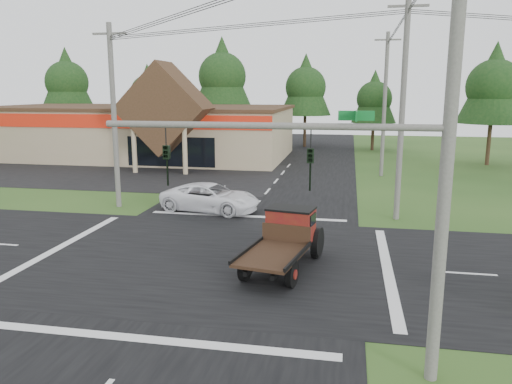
# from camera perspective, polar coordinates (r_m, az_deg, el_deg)

# --- Properties ---
(ground) EXTENTS (120.00, 120.00, 0.00)m
(ground) POSITION_cam_1_polar(r_m,az_deg,el_deg) (20.85, -4.96, -7.54)
(ground) COLOR #254518
(ground) RESTS_ON ground
(road_ns) EXTENTS (12.00, 120.00, 0.02)m
(road_ns) POSITION_cam_1_polar(r_m,az_deg,el_deg) (20.85, -4.96, -7.51)
(road_ns) COLOR black
(road_ns) RESTS_ON ground
(road_ew) EXTENTS (120.00, 12.00, 0.02)m
(road_ew) POSITION_cam_1_polar(r_m,az_deg,el_deg) (20.85, -4.96, -7.51)
(road_ew) COLOR black
(road_ew) RESTS_ON ground
(parking_apron) EXTENTS (28.00, 14.00, 0.02)m
(parking_apron) POSITION_cam_1_polar(r_m,az_deg,el_deg) (43.15, -16.23, 2.05)
(parking_apron) COLOR black
(parking_apron) RESTS_ON ground
(cvs_building) EXTENTS (30.40, 18.20, 9.19)m
(cvs_building) POSITION_cam_1_polar(r_m,az_deg,el_deg) (53.06, -12.93, 6.92)
(cvs_building) COLOR tan
(cvs_building) RESTS_ON ground
(traffic_signal_mast) EXTENTS (8.12, 0.24, 7.00)m
(traffic_signal_mast) POSITION_cam_1_polar(r_m,az_deg,el_deg) (11.72, 12.59, -0.46)
(traffic_signal_mast) COLOR #595651
(traffic_signal_mast) RESTS_ON ground
(utility_pole_nr) EXTENTS (2.00, 0.30, 11.00)m
(utility_pole_nr) POSITION_cam_1_polar(r_m,az_deg,el_deg) (11.72, 21.12, 5.06)
(utility_pole_nr) COLOR #595651
(utility_pole_nr) RESTS_ON ground
(utility_pole_nw) EXTENTS (2.00, 0.30, 10.50)m
(utility_pole_nw) POSITION_cam_1_polar(r_m,az_deg,el_deg) (30.13, -15.93, 8.43)
(utility_pole_nw) COLOR #595651
(utility_pole_nw) RESTS_ON ground
(utility_pole_ne) EXTENTS (2.00, 0.30, 11.50)m
(utility_pole_ne) POSITION_cam_1_polar(r_m,az_deg,el_deg) (27.11, 16.38, 9.16)
(utility_pole_ne) COLOR #595651
(utility_pole_ne) RESTS_ON ground
(utility_pole_n) EXTENTS (2.00, 0.30, 11.20)m
(utility_pole_n) POSITION_cam_1_polar(r_m,az_deg,el_deg) (41.06, 14.48, 9.72)
(utility_pole_n) COLOR #595651
(utility_pole_n) RESTS_ON ground
(tree_row_a) EXTENTS (6.72, 6.72, 12.12)m
(tree_row_a) POSITION_cam_1_polar(r_m,az_deg,el_deg) (68.77, -20.82, 11.87)
(tree_row_a) COLOR #332316
(tree_row_a) RESTS_ON ground
(tree_row_b) EXTENTS (5.60, 5.60, 10.10)m
(tree_row_b) POSITION_cam_1_polar(r_m,az_deg,el_deg) (66.03, -12.23, 11.22)
(tree_row_b) COLOR #332316
(tree_row_b) RESTS_ON ground
(tree_row_c) EXTENTS (7.28, 7.28, 13.13)m
(tree_row_c) POSITION_cam_1_polar(r_m,az_deg,el_deg) (61.93, -3.88, 13.31)
(tree_row_c) COLOR #332316
(tree_row_c) RESTS_ON ground
(tree_row_d) EXTENTS (6.16, 6.16, 11.11)m
(tree_row_d) POSITION_cam_1_polar(r_m,az_deg,el_deg) (61.20, 5.69, 12.05)
(tree_row_d) COLOR #332316
(tree_row_d) RESTS_ON ground
(tree_row_e) EXTENTS (5.04, 5.04, 9.09)m
(tree_row_e) POSITION_cam_1_polar(r_m,az_deg,el_deg) (59.03, 13.38, 10.51)
(tree_row_e) COLOR #332316
(tree_row_e) RESTS_ON ground
(tree_side_ne) EXTENTS (6.16, 6.16, 11.11)m
(tree_side_ne) POSITION_cam_1_polar(r_m,az_deg,el_deg) (50.57, 25.58, 11.11)
(tree_side_ne) COLOR #332316
(tree_side_ne) RESTS_ON ground
(antique_flatbed_truck) EXTENTS (3.04, 5.70, 2.26)m
(antique_flatbed_truck) POSITION_cam_1_polar(r_m,az_deg,el_deg) (19.20, 3.02, -5.66)
(antique_flatbed_truck) COLOR maroon
(antique_flatbed_truck) RESTS_ON ground
(white_pickup) EXTENTS (6.02, 3.57, 1.57)m
(white_pickup) POSITION_cam_1_polar(r_m,az_deg,el_deg) (28.63, -5.21, -0.63)
(white_pickup) COLOR white
(white_pickup) RESTS_ON ground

